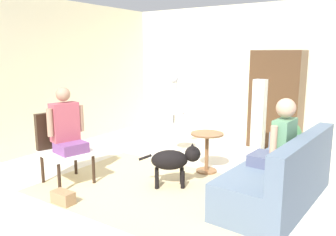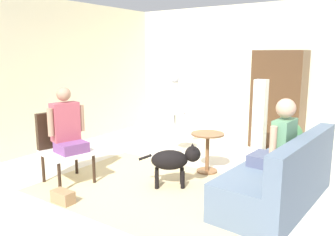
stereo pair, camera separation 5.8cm
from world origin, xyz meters
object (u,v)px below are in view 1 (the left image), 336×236
Objects in this scene: person_on_couch at (279,140)px; dog at (174,160)px; potted_plant at (286,140)px; armoire_cabinet at (277,99)px; armchair at (62,142)px; column_lamp at (258,125)px; person_on_armchair at (66,126)px; couch at (281,177)px; handbag at (63,198)px; bird_cage_stand at (174,117)px; round_end_table at (207,147)px.

person_on_couch reaches higher than dog.
potted_plant is 0.45× the size of armoire_cabinet.
column_lamp is at bearing 44.62° from armchair.
armoire_cabinet is at bearing 111.75° from potted_plant.
person_on_armchair is at bearing -12.79° from armchair.
couch is 2.69m from armoire_cabinet.
armoire_cabinet is at bearing 71.51° from handbag.
bird_cage_stand is at bearing 156.84° from person_on_couch.
armoire_cabinet is at bearing 107.21° from person_on_couch.
person_on_armchair is 1.54m from dog.
person_on_armchair reaches higher than armchair.
armchair is 1.61× the size of round_end_table.
person_on_armchair is 3.05× the size of handbag.
bird_cage_stand is 2.46m from handbag.
armoire_cabinet reaches higher than person_on_couch.
round_end_table is 0.90m from column_lamp.
couch is 1.43× the size of column_lamp.
bird_cage_stand is at bearing -176.90° from potted_plant.
person_on_armchair is 0.62× the size of column_lamp.
armchair is at bearing -136.30° from round_end_table.
armchair is 0.70× the size of column_lamp.
couch reaches higher than round_end_table.
column_lamp is 1.44m from armoire_cabinet.
handbag is (-0.92, -1.98, -0.31)m from round_end_table.
round_end_table is 0.44× the size of column_lamp.
couch is 2.38× the size of person_on_couch.
potted_plant is 1.70m from armoire_cabinet.
armoire_cabinet is at bearing 51.95° from bird_cage_stand.
person_on_couch is at bearing 35.15° from handbag.
round_end_table is at bearing 159.91° from couch.
armchair is at bearing -135.38° from column_lamp.
person_on_armchair is at bearing -140.51° from potted_plant.
couch is at bearing 12.90° from dog.
armchair is 0.53× the size of armoire_cabinet.
bird_cage_stand is 1.45m from column_lamp.
person_on_armchair is 0.61× the size of bird_cage_stand.
armchair reaches higher than dog.
potted_plant is at bearing 102.73° from couch.
armoire_cabinet reaches higher than dog.
column_lamp reaches higher than dog.
armchair is 1.18× the size of potted_plant.
person_on_armchair is at bearing -105.47° from bird_cage_stand.
round_end_table is (1.38, 1.50, -0.44)m from person_on_armchair.
handbag is (-2.12, -1.49, -0.70)m from person_on_couch.
bird_cage_stand is at bearing 123.18° from dog.
armchair reaches higher than round_end_table.
couch is at bearing -71.60° from armoire_cabinet.
dog is 2.90m from armoire_cabinet.
armchair is 2.91m from person_on_couch.
person_on_couch is at bearing -22.05° from round_end_table.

